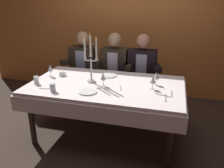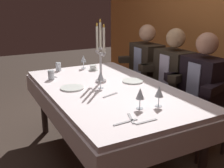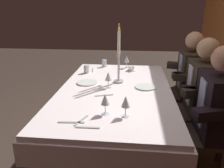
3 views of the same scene
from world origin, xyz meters
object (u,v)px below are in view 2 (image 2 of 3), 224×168
object	(u,v)px
dining_table	(108,99)
wine_glass_3	(83,59)
dinner_plate_1	(72,88)
water_tumbler_1	(51,75)
seated_diner_0	(147,64)
seated_diner_1	(174,74)
dinner_plate_0	(133,81)
wine_glass_0	(140,94)
candelabra	(101,57)
wine_glass_2	(159,92)
coffee_cup_0	(93,68)
water_tumbler_0	(58,67)
seated_diner_2	(203,84)
wine_glass_1	(101,76)

from	to	relation	value
dining_table	wine_glass_3	bearing A→B (deg)	174.42
dinner_plate_1	wine_glass_3	bearing A→B (deg)	150.00
water_tumbler_1	seated_diner_0	distance (m)	1.29
water_tumbler_1	seated_diner_1	world-z (taller)	seated_diner_1
dinner_plate_0	wine_glass_0	xyz separation A→B (m)	(0.63, -0.33, 0.11)
candelabra	water_tumbler_1	bearing A→B (deg)	-127.30
wine_glass_2	coffee_cup_0	world-z (taller)	wine_glass_2
water_tumbler_0	water_tumbler_1	xyz separation A→B (m)	(0.32, -0.18, 0.00)
wine_glass_2	seated_diner_1	bearing A→B (deg)	133.51
coffee_cup_0	seated_diner_2	distance (m)	1.24
seated_diner_0	wine_glass_0	bearing A→B (deg)	-36.72
dining_table	dinner_plate_1	distance (m)	0.36
water_tumbler_0	seated_diner_0	bearing A→B (deg)	80.35
wine_glass_2	wine_glass_3	size ratio (longest dim) A/B	1.00
candelabra	water_tumbler_0	size ratio (longest dim) A/B	6.44
wine_glass_1	seated_diner_2	xyz separation A→B (m)	(0.34, 0.96, -0.12)
wine_glass_2	water_tumbler_0	size ratio (longest dim) A/B	1.71
wine_glass_3	seated_diner_2	world-z (taller)	seated_diner_2
wine_glass_3	coffee_cup_0	xyz separation A→B (m)	(0.14, 0.07, -0.09)
dining_table	wine_glass_1	xyz separation A→B (m)	(-0.01, -0.07, 0.24)
wine_glass_1	wine_glass_2	world-z (taller)	same
seated_diner_2	dinner_plate_0	bearing A→B (deg)	-122.94
wine_glass_2	seated_diner_0	world-z (taller)	seated_diner_0
wine_glass_3	wine_glass_0	bearing A→B (deg)	-4.39
dining_table	seated_diner_2	xyz separation A→B (m)	(0.33, 0.89, 0.11)
water_tumbler_0	seated_diner_0	size ratio (longest dim) A/B	0.08
coffee_cup_0	seated_diner_1	xyz separation A→B (m)	(0.55, 0.74, -0.03)
water_tumbler_0	seated_diner_2	distance (m)	1.61
wine_glass_1	water_tumbler_1	world-z (taller)	wine_glass_1
wine_glass_2	water_tumbler_1	xyz separation A→B (m)	(-1.12, -0.53, -0.07)
wine_glass_0	seated_diner_2	world-z (taller)	seated_diner_2
dinner_plate_1	water_tumbler_0	distance (m)	0.72
dinner_plate_1	seated_diner_2	world-z (taller)	seated_diner_2
dining_table	wine_glass_2	xyz separation A→B (m)	(0.60, 0.13, 0.23)
water_tumbler_0	seated_diner_0	distance (m)	1.13
dining_table	dinner_plate_1	world-z (taller)	dinner_plate_1
wine_glass_0	water_tumbler_0	distance (m)	1.43
dinner_plate_0	wine_glass_1	distance (m)	0.39
wine_glass_1	seated_diner_0	distance (m)	1.16
candelabra	seated_diner_1	size ratio (longest dim) A/B	0.50
water_tumbler_0	coffee_cup_0	bearing A→B (deg)	65.64
coffee_cup_0	wine_glass_3	bearing A→B (deg)	-154.24
dinner_plate_0	water_tumbler_0	xyz separation A→B (m)	(-0.79, -0.52, 0.04)
wine_glass_3	seated_diner_1	distance (m)	1.07
coffee_cup_0	candelabra	bearing A→B (deg)	-15.08
dining_table	dinner_plate_1	bearing A→B (deg)	-111.69
water_tumbler_1	seated_diner_0	size ratio (longest dim) A/B	0.08
wine_glass_1	seated_diner_2	distance (m)	1.02
dinner_plate_0	seated_diner_2	distance (m)	0.70
wine_glass_3	wine_glass_1	bearing A→B (deg)	-10.81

